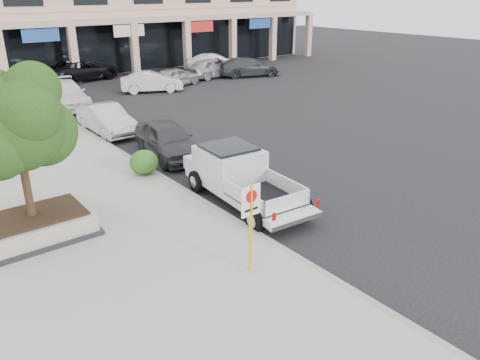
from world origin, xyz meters
The scene contains 19 objects.
ground centered at (0.00, 0.00, 0.00)m, with size 120.00×120.00×0.00m, color black.
sidewalk centered at (-5.50, 6.00, 0.07)m, with size 8.00×52.00×0.15m, color gray.
curb centered at (-1.55, 6.00, 0.07)m, with size 0.20×52.00×0.15m, color gray.
strip_mall centered at (8.00, 33.93, 4.75)m, with size 40.55×12.43×9.50m.
planter centered at (-6.66, 3.61, 0.48)m, with size 3.20×2.20×0.68m.
planter_tree centered at (-6.53, 3.76, 3.41)m, with size 2.90×2.55×4.00m.
no_parking_sign centered at (-2.91, -1.45, 1.63)m, with size 0.55×0.09×2.30m.
hedge centered at (-1.96, 6.11, 0.62)m, with size 1.10×0.99×0.94m, color #244B15.
pickup_truck centered at (-0.35, 1.98, 0.87)m, with size 2.04×5.52×1.74m, color silver, non-canonical shape.
curb_car_a centered at (-0.04, 7.66, 0.75)m, with size 1.78×4.41×1.50m, color #303135.
curb_car_b centered at (-0.67, 12.63, 0.71)m, with size 1.50×4.29×1.41m, color #A7AAAF.
curb_car_c centered at (-0.38, 19.43, 0.76)m, with size 2.14×5.27×1.53m, color silver.
curb_car_d centered at (-0.18, 25.27, 0.71)m, with size 2.37×5.13×1.43m, color black.
lot_car_a centered at (8.20, 21.07, 0.69)m, with size 1.62×4.03×1.37m, color #919398.
lot_car_b centered at (5.87, 20.32, 0.69)m, with size 1.46×4.19×1.38m, color silver.
lot_car_c centered at (15.18, 21.14, 0.76)m, with size 2.12×5.21×1.51m, color #303335.
lot_car_d centered at (3.69, 27.54, 0.80)m, with size 2.67×5.79×1.61m, color black.
lot_car_e centered at (12.43, 22.39, 0.80)m, with size 1.88×4.68×1.59m, color #A2A5AA.
lot_car_f centered at (13.82, 23.97, 0.79)m, with size 1.68×4.82×1.59m, color silver.
Camera 1 is at (-9.24, -9.20, 6.67)m, focal length 35.00 mm.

